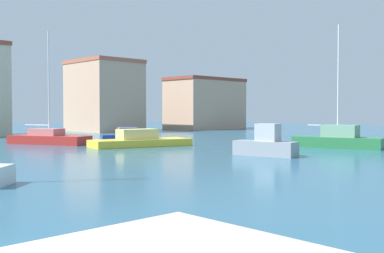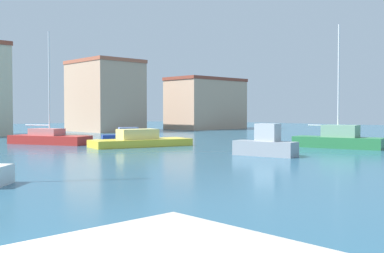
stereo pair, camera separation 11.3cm
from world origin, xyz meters
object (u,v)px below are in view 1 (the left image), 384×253
Objects in this scene: motorboat_grey_distant_north at (266,145)px; motorboat_blue_far_right at (127,136)px; sailboat_green_center_channel at (338,139)px; motorboat_yellow_mid_harbor at (140,141)px; sailboat_red_near_pier at (49,138)px.

motorboat_blue_far_right is (2.71, 18.93, -0.24)m from motorboat_grey_distant_north.
sailboat_green_center_channel is at bearing -70.10° from motorboat_blue_far_right.
sailboat_green_center_channel reaches higher than motorboat_grey_distant_north.
sailboat_green_center_channel is 1.95× the size of motorboat_blue_far_right.
motorboat_yellow_mid_harbor is 12.15m from motorboat_grey_distant_north.
motorboat_yellow_mid_harbor is 0.89× the size of sailboat_green_center_channel.
motorboat_yellow_mid_harbor reaches higher than motorboat_blue_far_right.
motorboat_blue_far_right is at bearing -6.90° from sailboat_red_near_pier.
sailboat_red_near_pier is 20.49m from motorboat_grey_distant_north.
motorboat_grey_distant_north is at bearing -179.13° from sailboat_green_center_channel.
motorboat_grey_distant_north is 19.13m from motorboat_blue_far_right.
sailboat_green_center_channel is (10.41, -11.97, 0.22)m from motorboat_yellow_mid_harbor.
motorboat_yellow_mid_harbor is (4.10, -7.76, -0.07)m from sailboat_red_near_pier.
sailboat_red_near_pier reaches higher than motorboat_grey_distant_north.
motorboat_blue_far_right is at bearing 109.90° from sailboat_green_center_channel.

